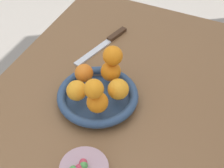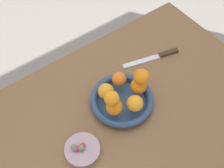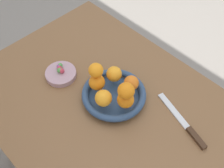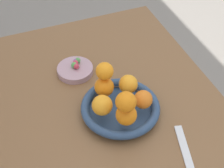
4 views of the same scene
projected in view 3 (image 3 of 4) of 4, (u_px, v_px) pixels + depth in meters
The scene contains 16 objects.
dining_table at pixel (110, 119), 1.12m from camera, with size 1.10×0.76×0.74m.
fruit_bowl at pixel (114, 95), 1.06m from camera, with size 0.24×0.24×0.04m.
candy_dish at pixel (61, 74), 1.13m from camera, with size 0.12×0.12×0.02m, color #B28C99.
orange_0 at pixel (97, 82), 1.03m from camera, with size 0.06×0.06×0.06m, color orange.
orange_1 at pixel (103, 98), 0.99m from camera, with size 0.06×0.06×0.06m, color orange.
orange_2 at pixel (126, 100), 0.98m from camera, with size 0.06×0.06×0.06m, color orange.
orange_3 at pixel (131, 83), 1.03m from camera, with size 0.06×0.06×0.06m, color orange.
orange_4 at pixel (114, 74), 1.06m from camera, with size 0.06×0.06×0.06m, color orange.
orange_5 at pixel (96, 70), 0.99m from camera, with size 0.05×0.05×0.05m, color orange.
orange_6 at pixel (126, 91), 0.93m from camera, with size 0.06×0.06×0.06m, color orange.
candy_ball_0 at pixel (62, 71), 1.12m from camera, with size 0.02×0.02×0.02m, color #C6384C.
candy_ball_1 at pixel (60, 68), 1.13m from camera, with size 0.02×0.02×0.02m, color #C6384C.
candy_ball_2 at pixel (59, 67), 1.13m from camera, with size 0.02×0.02×0.02m, color #8C4C99.
candy_ball_3 at pixel (60, 65), 1.13m from camera, with size 0.02×0.02×0.02m, color #4C9947.
candy_ball_4 at pixel (60, 70), 1.12m from camera, with size 0.02×0.02×0.02m, color #4C9947.
knife at pixel (185, 125), 1.00m from camera, with size 0.26×0.09×0.01m.
Camera 3 is at (-0.42, 0.40, 1.62)m, focal length 45.00 mm.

